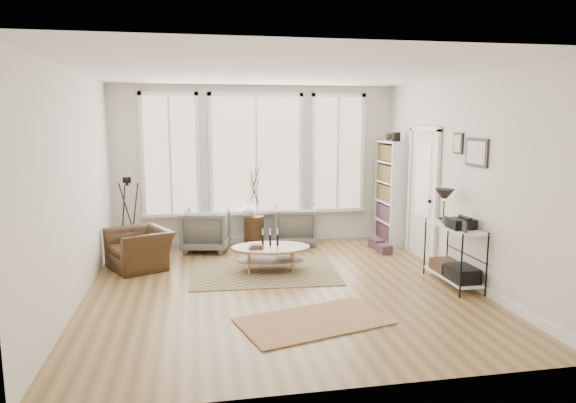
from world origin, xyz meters
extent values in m
plane|color=olive|center=(0.00, 0.00, 0.00)|extent=(5.50, 5.50, 0.00)
plane|color=white|center=(0.00, 0.00, 2.90)|extent=(5.50, 5.50, 0.00)
cube|color=silver|center=(0.00, 2.75, 1.45)|extent=(5.20, 0.04, 2.90)
cube|color=silver|center=(0.00, -2.75, 1.45)|extent=(5.20, 0.04, 2.90)
cube|color=silver|center=(-2.60, 0.00, 1.45)|extent=(0.04, 5.50, 2.90)
cube|color=silver|center=(2.60, 0.00, 1.45)|extent=(0.04, 5.50, 2.90)
cube|color=white|center=(0.00, 2.74, 0.06)|extent=(5.10, 0.04, 0.12)
cube|color=white|center=(2.58, 0.00, 0.06)|extent=(0.03, 5.40, 0.12)
cube|color=#D9B189|center=(0.00, 2.73, 1.65)|extent=(1.60, 0.03, 2.10)
cube|color=#D9B189|center=(-1.55, 2.73, 1.65)|extent=(0.90, 0.03, 2.10)
cube|color=#D9B189|center=(1.55, 2.73, 1.65)|extent=(0.90, 0.03, 2.10)
cube|color=white|center=(0.00, 2.71, 1.65)|extent=(1.74, 0.06, 2.24)
cube|color=white|center=(-1.55, 2.71, 1.65)|extent=(1.04, 0.06, 2.24)
cube|color=white|center=(1.55, 2.71, 1.65)|extent=(1.04, 0.06, 2.24)
cube|color=white|center=(0.00, 2.69, 0.57)|extent=(4.10, 0.12, 0.06)
cube|color=silver|center=(2.58, 1.15, 1.05)|extent=(0.04, 0.88, 2.10)
cube|color=white|center=(2.56, 1.15, 1.30)|extent=(0.01, 0.55, 1.20)
cube|color=white|center=(2.56, 0.66, 1.05)|extent=(0.06, 0.08, 2.18)
cube|color=white|center=(2.56, 1.64, 1.05)|extent=(0.06, 0.08, 2.18)
cube|color=white|center=(2.56, 1.15, 2.14)|extent=(0.06, 1.06, 0.08)
sphere|color=black|center=(2.53, 0.82, 1.00)|extent=(0.06, 0.06, 0.06)
cube|color=white|center=(2.43, 1.81, 0.95)|extent=(0.30, 0.03, 1.90)
cube|color=white|center=(2.43, 2.63, 0.95)|extent=(0.30, 0.03, 1.90)
cube|color=white|center=(2.58, 2.23, 0.95)|extent=(0.02, 0.85, 1.90)
cube|color=white|center=(2.43, 2.23, 0.95)|extent=(0.30, 0.81, 1.90)
cube|color=maroon|center=(2.43, 2.23, 0.95)|extent=(0.24, 0.75, 1.76)
cube|color=black|center=(2.43, 2.02, 1.98)|extent=(0.12, 0.10, 0.16)
sphere|color=#3D2816|center=(2.43, 2.38, 1.97)|extent=(0.14, 0.14, 0.14)
cube|color=white|center=(2.38, -0.30, 0.12)|extent=(0.37, 1.07, 0.03)
cube|color=white|center=(2.38, -0.30, 0.82)|extent=(0.37, 1.07, 0.02)
cylinder|color=black|center=(2.20, -0.83, 0.42)|extent=(0.02, 0.02, 0.85)
cylinder|color=black|center=(2.56, -0.83, 0.42)|extent=(0.02, 0.02, 0.85)
cylinder|color=black|center=(2.20, 0.23, 0.42)|extent=(0.02, 0.02, 0.85)
cylinder|color=black|center=(2.56, 0.23, 0.42)|extent=(0.02, 0.02, 0.85)
cylinder|color=black|center=(2.38, 0.05, 0.88)|extent=(0.14, 0.14, 0.02)
cylinder|color=black|center=(2.38, 0.05, 1.01)|extent=(0.02, 0.02, 0.30)
cone|color=black|center=(2.38, 0.05, 1.21)|extent=(0.28, 0.28, 0.18)
cube|color=black|center=(2.38, -0.45, 0.91)|extent=(0.32, 0.30, 0.13)
cube|color=black|center=(2.38, -0.55, 0.23)|extent=(0.32, 0.45, 0.20)
cube|color=#3D2816|center=(2.38, -0.08, 0.21)|extent=(0.32, 0.40, 0.16)
cube|color=black|center=(2.28, -0.72, 0.91)|extent=(0.02, 0.10, 0.14)
cube|color=black|center=(2.28, -0.18, 0.91)|extent=(0.02, 0.10, 0.12)
cube|color=black|center=(2.58, -0.40, 1.85)|extent=(0.03, 0.52, 0.38)
cube|color=white|center=(2.56, -0.40, 1.85)|extent=(0.01, 0.44, 0.30)
cube|color=black|center=(2.58, 0.10, 1.95)|extent=(0.03, 0.24, 0.30)
cube|color=white|center=(2.56, 0.10, 1.95)|extent=(0.01, 0.18, 0.24)
cube|color=brown|center=(-0.14, 0.78, 0.01)|extent=(2.26, 1.75, 0.01)
cube|color=brown|center=(0.16, -1.27, 0.01)|extent=(1.85, 1.33, 0.01)
ellipsoid|color=tan|center=(-0.03, 0.82, 0.17)|extent=(1.08, 0.74, 0.03)
ellipsoid|color=tan|center=(-0.03, 0.82, 0.36)|extent=(1.26, 0.87, 0.04)
cylinder|color=tan|center=(-0.36, 0.64, 0.17)|extent=(0.03, 0.03, 0.34)
cylinder|color=tan|center=(0.30, 0.64, 0.17)|extent=(0.03, 0.03, 0.34)
cylinder|color=tan|center=(-0.36, 1.01, 0.17)|extent=(0.03, 0.03, 0.34)
cylinder|color=tan|center=(0.30, 1.01, 0.17)|extent=(0.03, 0.03, 0.34)
cylinder|color=black|center=(-0.14, 0.87, 0.46)|extent=(0.03, 0.03, 0.17)
cylinder|color=black|center=(-0.03, 0.87, 0.46)|extent=(0.03, 0.03, 0.17)
cylinder|color=black|center=(0.09, 0.87, 0.46)|extent=(0.03, 0.03, 0.17)
cube|color=#334725|center=(-0.25, 0.74, 0.41)|extent=(0.21, 0.15, 0.06)
imported|color=slate|center=(-0.97, 2.26, 0.37)|extent=(0.92, 0.93, 0.73)
imported|color=slate|center=(0.67, 2.43, 0.35)|extent=(0.85, 0.87, 0.70)
cylinder|color=#3D2816|center=(-0.09, 2.45, 0.27)|extent=(0.37, 0.37, 0.55)
imported|color=silver|center=(-0.19, 2.45, 0.68)|extent=(0.31, 0.31, 0.25)
imported|color=#3D2816|center=(-2.01, 1.34, 0.30)|extent=(1.20, 1.15, 0.61)
cylinder|color=black|center=(-2.25, 2.19, 1.22)|extent=(0.06, 0.06, 0.06)
cube|color=black|center=(-2.25, 2.19, 1.29)|extent=(0.13, 0.09, 0.09)
cylinder|color=black|center=(-2.25, 2.12, 1.29)|extent=(0.06, 0.08, 0.06)
cube|color=maroon|center=(2.05, 1.84, 0.08)|extent=(0.26, 0.30, 0.17)
cube|color=maroon|center=(2.05, 1.46, 0.08)|extent=(0.22, 0.27, 0.16)
camera|label=1|loc=(-1.15, -6.68, 2.29)|focal=32.00mm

